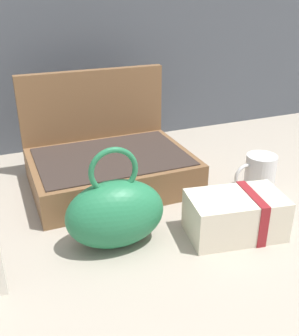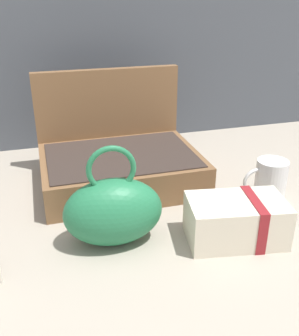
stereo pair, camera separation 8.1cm
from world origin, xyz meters
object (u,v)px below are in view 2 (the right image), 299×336
(cream_toiletry_bag, at_px, (237,220))
(coffee_mug, at_px, (270,179))
(teal_pouch_handbag, at_px, (113,211))
(open_suitcase, at_px, (118,158))

(cream_toiletry_bag, xyz_separation_m, coffee_mug, (0.17, 0.15, 0.00))
(cream_toiletry_bag, bearing_deg, teal_pouch_handbag, 165.88)
(teal_pouch_handbag, distance_m, coffee_mug, 0.42)
(open_suitcase, relative_size, cream_toiletry_bag, 1.89)
(cream_toiletry_bag, bearing_deg, open_suitcase, 117.46)
(coffee_mug, bearing_deg, open_suitcase, 150.26)
(open_suitcase, height_order, cream_toiletry_bag, open_suitcase)
(open_suitcase, distance_m, cream_toiletry_bag, 0.39)
(teal_pouch_handbag, xyz_separation_m, coffee_mug, (0.42, 0.08, -0.03))
(teal_pouch_handbag, relative_size, coffee_mug, 1.86)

